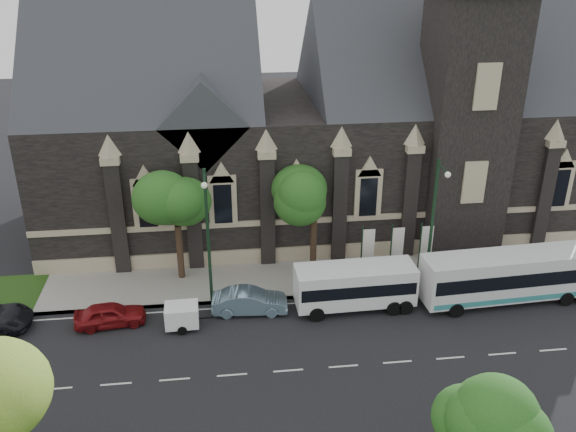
{
  "coord_description": "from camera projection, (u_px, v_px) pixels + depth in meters",
  "views": [
    {
      "loc": [
        -3.14,
        -25.89,
        20.97
      ],
      "look_at": [
        0.71,
        6.0,
        6.34
      ],
      "focal_mm": 37.87,
      "sensor_mm": 36.0,
      "label": 1
    }
  ],
  "objects": [
    {
      "name": "street_lamp_near",
      "position": [
        434.0,
        219.0,
        37.8
      ],
      "size": [
        0.36,
        1.88,
        9.0
      ],
      "color": "#16321D",
      "rests_on": "ground"
    },
    {
      "name": "shuttle_bus",
      "position": [
        355.0,
        284.0,
        37.35
      ],
      "size": [
        7.42,
        2.75,
        2.84
      ],
      "rotation": [
        0.0,
        0.0,
        0.02
      ],
      "color": "white",
      "rests_on": "ground"
    },
    {
      "name": "museum",
      "position": [
        325.0,
        123.0,
        46.56
      ],
      "size": [
        40.0,
        17.7,
        29.9
      ],
      "color": "black",
      "rests_on": "ground"
    },
    {
      "name": "banner_flag_right",
      "position": [
        424.0,
        244.0,
        40.69
      ],
      "size": [
        0.9,
        0.1,
        4.0
      ],
      "color": "#16321D",
      "rests_on": "ground"
    },
    {
      "name": "tour_coach",
      "position": [
        510.0,
        276.0,
        38.03
      ],
      "size": [
        11.44,
        3.16,
        3.3
      ],
      "rotation": [
        0.0,
        0.0,
        0.06
      ],
      "color": "silver",
      "rests_on": "ground"
    },
    {
      "name": "sidewalk",
      "position": [
        271.0,
        280.0,
        40.97
      ],
      "size": [
        80.0,
        5.0,
        0.15
      ],
      "primitive_type": "cube",
      "color": "#99958B",
      "rests_on": "ground"
    },
    {
      "name": "tree_walk_right",
      "position": [
        317.0,
        192.0,
        40.04
      ],
      "size": [
        4.08,
        4.08,
        7.8
      ],
      "color": "black",
      "rests_on": "ground"
    },
    {
      "name": "banner_flag_center",
      "position": [
        395.0,
        246.0,
        40.47
      ],
      "size": [
        0.9,
        0.1,
        4.0
      ],
      "color": "#16321D",
      "rests_on": "ground"
    },
    {
      "name": "car_far_red",
      "position": [
        110.0,
        315.0,
        36.02
      ],
      "size": [
        4.3,
        2.12,
        1.41
      ],
      "primitive_type": "imported",
      "rotation": [
        0.0,
        0.0,
        1.68
      ],
      "color": "maroon",
      "rests_on": "ground"
    },
    {
      "name": "box_trailer",
      "position": [
        182.0,
        315.0,
        35.7
      ],
      "size": [
        2.83,
        1.66,
        1.51
      ],
      "rotation": [
        0.0,
        0.0,
        0.02
      ],
      "color": "white",
      "rests_on": "ground"
    },
    {
      "name": "tree_park_east",
      "position": [
        481.0,
        418.0,
        22.76
      ],
      "size": [
        3.4,
        3.4,
        6.28
      ],
      "color": "black",
      "rests_on": "ground"
    },
    {
      "name": "street_lamp_mid",
      "position": [
        208.0,
        231.0,
        36.28
      ],
      "size": [
        0.36,
        1.88,
        9.0
      ],
      "color": "#16321D",
      "rests_on": "ground"
    },
    {
      "name": "ground",
      "position": [
        288.0,
        371.0,
        32.42
      ],
      "size": [
        160.0,
        160.0,
        0.0
      ],
      "primitive_type": "plane",
      "color": "black",
      "rests_on": "ground"
    },
    {
      "name": "banner_flag_left",
      "position": [
        366.0,
        247.0,
        40.25
      ],
      "size": [
        0.9,
        0.1,
        4.0
      ],
      "color": "#16321D",
      "rests_on": "ground"
    },
    {
      "name": "sedan",
      "position": [
        250.0,
        301.0,
        37.25
      ],
      "size": [
        4.72,
        1.93,
        1.52
      ],
      "primitive_type": "imported",
      "rotation": [
        0.0,
        0.0,
        1.5
      ],
      "color": "#7290A5",
      "rests_on": "ground"
    },
    {
      "name": "tree_walk_left",
      "position": [
        179.0,
        200.0,
        39.08
      ],
      "size": [
        3.91,
        3.91,
        7.64
      ],
      "color": "black",
      "rests_on": "ground"
    }
  ]
}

